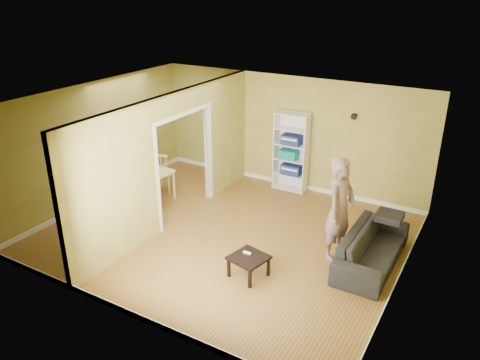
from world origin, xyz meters
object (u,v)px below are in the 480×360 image
sofa (373,243)px  chair_near (132,191)px  bookshelf (292,152)px  dining_table (146,173)px  chair_left (119,171)px  chair_far (164,171)px  person (340,201)px  coffee_table (249,260)px

sofa → chair_near: chair_near is taller
bookshelf → dining_table: size_ratio=1.65×
sofa → bookshelf: size_ratio=1.13×
chair_left → chair_far: size_ratio=1.06×
person → chair_left: 5.31m
person → dining_table: 4.48m
sofa → dining_table: size_ratio=1.87×
person → dining_table: person is taller
person → bookshelf: person is taller
chair_far → chair_left: bearing=13.1°
bookshelf → chair_left: size_ratio=1.83×
dining_table → chair_near: size_ratio=1.27×
bookshelf → chair_near: bookshelf is taller
chair_near → chair_far: 1.17m
chair_left → chair_far: 1.03m
person → coffee_table: person is taller
chair_near → dining_table: bearing=95.3°
chair_left → chair_far: (0.87, 0.55, -0.03)m
chair_far → sofa: bearing=153.3°
chair_left → chair_near: bearing=47.9°
sofa → dining_table: bearing=89.5°
sofa → chair_far: 5.05m
person → chair_far: 4.51m
chair_left → chair_far: bearing=113.8°
chair_near → bookshelf: bearing=43.0°
sofa → chair_near: bearing=96.4°
coffee_table → chair_far: chair_far is taller
bookshelf → chair_far: 2.97m
sofa → dining_table: 5.06m
dining_table → chair_far: 0.59m
chair_left → sofa: bearing=80.4°
sofa → coffee_table: size_ratio=3.74×
coffee_table → dining_table: size_ratio=0.50×
bookshelf → coffee_table: 3.76m
dining_table → chair_left: bearing=178.4°
coffee_table → chair_left: (-4.24, 1.49, 0.18)m
chair_far → chair_near: bearing=74.3°
coffee_table → chair_near: size_ratio=0.63×
chair_near → chair_far: bearing=88.2°
person → chair_far: bearing=90.5°
bookshelf → chair_near: 3.67m
chair_far → bookshelf: bearing=-167.3°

